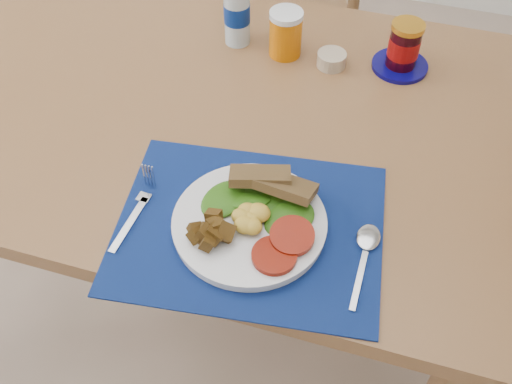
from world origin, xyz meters
TOP-DOWN VIEW (x-y plane):
  - ground at (0.00, 0.00)m, footprint 4.00×4.00m
  - table at (0.00, 0.20)m, footprint 1.40×0.90m
  - chair_far at (0.07, 0.93)m, footprint 0.50×0.49m
  - placemat at (0.25, -0.09)m, footprint 0.51×0.42m
  - breakfast_plate at (0.24, -0.09)m, footprint 0.27×0.27m
  - fork at (0.04, -0.10)m, footprint 0.03×0.18m
  - spoon at (0.45, -0.08)m, footprint 0.04×0.18m
  - water_bottle at (0.06, 0.44)m, footprint 0.06×0.06m
  - juice_glass at (0.17, 0.42)m, footprint 0.07×0.07m
  - ramekin at (0.29, 0.41)m, footprint 0.07×0.07m
  - jam_on_saucer at (0.44, 0.45)m, footprint 0.13×0.13m

SIDE VIEW (x-z plane):
  - ground at x=0.00m, z-range 0.00..0.00m
  - chair_far at x=0.07m, z-range 0.01..1.11m
  - table at x=0.00m, z-range 0.29..1.04m
  - placemat at x=0.25m, z-range 0.75..0.75m
  - fork at x=0.04m, z-range 0.75..0.76m
  - spoon at x=0.45m, z-range 0.75..0.76m
  - ramekin at x=0.29m, z-range 0.75..0.78m
  - breakfast_plate at x=0.24m, z-range 0.74..0.80m
  - jam_on_saucer at x=0.44m, z-range 0.74..0.86m
  - juice_glass at x=0.17m, z-range 0.75..0.85m
  - water_bottle at x=0.06m, z-range 0.74..0.94m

